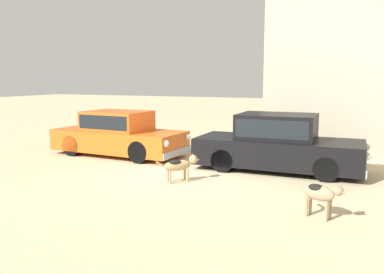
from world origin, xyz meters
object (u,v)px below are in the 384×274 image
parked_sedan_nearest (118,134)px  stray_dog_spotted (180,165)px  stray_dog_tan (321,193)px  parked_sedan_second (278,143)px

parked_sedan_nearest → stray_dog_spotted: (3.22, -2.24, -0.28)m
stray_dog_spotted → stray_dog_tan: size_ratio=0.94×
parked_sedan_nearest → parked_sedan_second: size_ratio=1.00×
parked_sedan_nearest → parked_sedan_second: bearing=1.8°
parked_sedan_nearest → stray_dog_tan: bearing=-25.3°
parked_sedan_second → stray_dog_spotted: (-1.88, -2.13, -0.33)m
stray_dog_spotted → stray_dog_tan: 3.57m
stray_dog_spotted → parked_sedan_second: bearing=2.6°
parked_sedan_nearest → stray_dog_spotted: bearing=-31.8°
stray_dog_spotted → parked_sedan_nearest: bearing=99.1°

